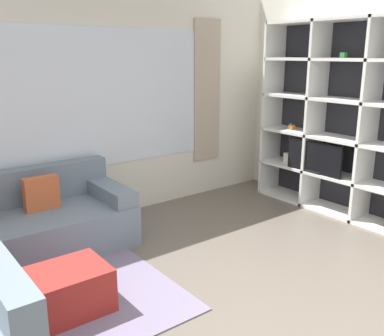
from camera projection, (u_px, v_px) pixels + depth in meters
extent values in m
cube|color=silver|center=(98.00, 107.00, 4.99)|extent=(6.43, 0.07, 2.70)
cube|color=silver|center=(99.00, 99.00, 4.93)|extent=(2.87, 0.01, 1.60)
cube|color=#B2A38E|center=(207.00, 92.00, 5.86)|extent=(0.44, 0.03, 1.90)
cube|color=silver|center=(345.00, 103.00, 5.38)|extent=(0.07, 4.17, 2.70)
cube|color=slate|center=(30.00, 308.00, 3.38)|extent=(2.27, 1.78, 0.01)
cube|color=#232328|center=(350.00, 118.00, 5.30)|extent=(0.02, 2.21, 2.36)
cube|color=white|center=(369.00, 123.00, 4.90)|extent=(0.42, 0.04, 2.36)
cube|color=white|center=(316.00, 116.00, 5.46)|extent=(0.42, 0.04, 2.36)
cube|color=white|center=(272.00, 110.00, 6.03)|extent=(0.42, 0.04, 2.36)
cube|color=white|center=(333.00, 210.00, 5.48)|extent=(0.42, 2.21, 0.04)
cube|color=white|center=(336.00, 176.00, 5.37)|extent=(0.42, 2.21, 0.04)
cube|color=white|center=(339.00, 139.00, 5.24)|extent=(0.42, 2.21, 0.04)
cube|color=white|center=(343.00, 100.00, 5.12)|extent=(0.42, 2.21, 0.04)
cube|color=white|center=(346.00, 60.00, 5.00)|extent=(0.42, 2.21, 0.04)
cube|color=white|center=(350.00, 19.00, 4.88)|extent=(0.42, 2.21, 0.04)
cube|color=black|center=(314.00, 157.00, 5.38)|extent=(0.04, 0.80, 0.40)
cube|color=black|center=(314.00, 171.00, 5.44)|extent=(0.10, 0.24, 0.03)
cube|color=#388947|center=(344.00, 55.00, 5.00)|extent=(0.06, 0.06, 0.06)
cylinder|color=#2856A8|center=(291.00, 126.00, 5.78)|extent=(0.05, 0.05, 0.08)
cube|color=orange|center=(292.00, 127.00, 5.77)|extent=(0.06, 0.06, 0.06)
cube|color=white|center=(289.00, 158.00, 5.90)|extent=(0.11, 0.11, 0.14)
cube|color=slate|center=(29.00, 236.00, 4.21)|extent=(2.02, 0.94, 0.42)
cube|color=slate|center=(13.00, 188.00, 4.40)|extent=(2.02, 0.18, 0.38)
cube|color=slate|center=(109.00, 191.00, 4.66)|extent=(0.24, 0.88, 0.16)
cube|color=#C65B33|center=(41.00, 193.00, 4.31)|extent=(0.34, 0.12, 0.34)
cube|color=#A82823|center=(63.00, 292.00, 3.28)|extent=(0.68, 0.48, 0.36)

